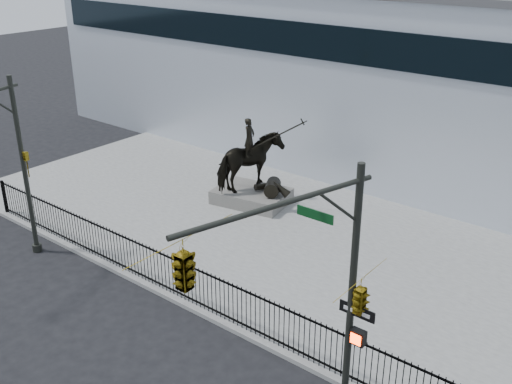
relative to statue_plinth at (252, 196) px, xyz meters
The scene contains 8 objects.
ground 9.45m from the statue_plinth, 70.52° to the right, with size 120.00×120.00×0.00m, color black.
plaza 3.69m from the statue_plinth, 31.07° to the right, with size 30.00×12.00×0.15m, color gray.
building 12.23m from the statue_plinth, 74.18° to the left, with size 44.00×14.00×9.00m, color silver.
picket_fence 8.28m from the statue_plinth, 67.63° to the right, with size 22.10×0.10×1.50m.
statue_plinth is the anchor object (origin of this frame).
equestrian_statue 1.59m from the statue_plinth, 10.46° to the left, with size 4.13×2.94×3.55m.
traffic_signal_left 10.79m from the statue_plinth, 110.74° to the right, with size 1.52×4.84×7.00m.
traffic_signal_right 15.18m from the statue_plinth, 48.59° to the right, with size 2.17×6.86×7.00m.
Camera 1 is at (12.77, -10.63, 11.51)m, focal length 42.00 mm.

